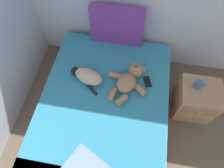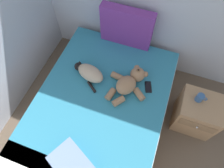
{
  "view_description": "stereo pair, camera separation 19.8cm",
  "coord_description": "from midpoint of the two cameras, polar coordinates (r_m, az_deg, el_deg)",
  "views": [
    {
      "loc": [
        1.39,
        1.68,
        2.48
      ],
      "look_at": [
        1.19,
        2.81,
        0.51
      ],
      "focal_mm": 31.91,
      "sensor_mm": 36.0,
      "label": 1
    },
    {
      "loc": [
        1.58,
        1.73,
        2.48
      ],
      "look_at": [
        1.19,
        2.81,
        0.51
      ],
      "focal_mm": 31.91,
      "sensor_mm": 36.0,
      "label": 2
    }
  ],
  "objects": [
    {
      "name": "cat",
      "position": [
        2.33,
        -4.14,
        3.11
      ],
      "size": [
        0.42,
        0.34,
        0.15
      ],
      "color": "tan",
      "rests_on": "bed"
    },
    {
      "name": "patterned_cushion",
      "position": [
        2.54,
        6.51,
        15.76
      ],
      "size": [
        0.65,
        0.12,
        0.52
      ],
      "color": "#72338C",
      "rests_on": "bed"
    },
    {
      "name": "cell_phone",
      "position": [
        2.35,
        12.73,
        -1.02
      ],
      "size": [
        0.12,
        0.16,
        0.01
      ],
      "color": "black",
      "rests_on": "bed"
    },
    {
      "name": "nightstand",
      "position": [
        2.64,
        25.0,
        -7.82
      ],
      "size": [
        0.46,
        0.43,
        0.5
      ],
      "color": "#9E7A56",
      "rests_on": "ground_plane"
    },
    {
      "name": "mug",
      "position": [
        2.39,
        26.11,
        -3.73
      ],
      "size": [
        0.12,
        0.08,
        0.09
      ],
      "color": "#33598C",
      "rests_on": "nightstand"
    },
    {
      "name": "teddy_bear",
      "position": [
        2.26,
        7.49,
        0.32
      ],
      "size": [
        0.46,
        0.56,
        0.18
      ],
      "color": "#937051",
      "rests_on": "bed"
    },
    {
      "name": "throw_pillow",
      "position": [
        1.99,
        -8.49,
        -22.07
      ],
      "size": [
        0.48,
        0.43,
        0.11
      ],
      "primitive_type": "cube",
      "rotation": [
        0.0,
        0.0,
        -0.47
      ],
      "color": "#728CB7",
      "rests_on": "bed"
    },
    {
      "name": "bed",
      "position": [
        2.43,
        -0.96,
        -7.82
      ],
      "size": [
        1.48,
        2.05,
        0.47
      ],
      "color": "#9E7A56",
      "rests_on": "ground_plane"
    }
  ]
}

